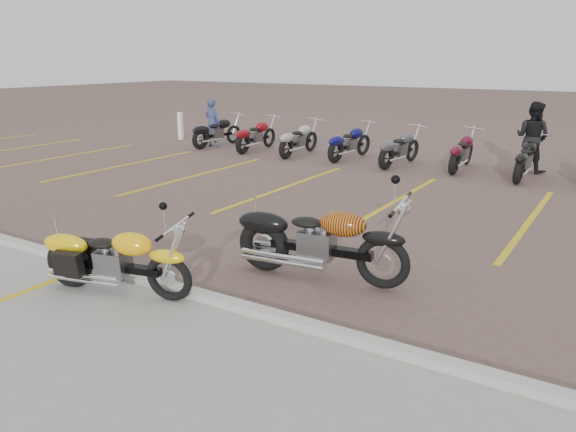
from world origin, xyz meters
name	(u,v)px	position (x,y,z in m)	size (l,w,h in m)	color
ground	(296,257)	(0.00, 0.00, 0.00)	(100.00, 100.00, 0.00)	brown
concrete_apron	(33,405)	(0.00, -4.50, 0.01)	(60.00, 5.00, 0.01)	#9E9B93
curb	(213,299)	(0.00, -2.00, 0.06)	(60.00, 0.18, 0.12)	#ADAAA3
parking_stripes	(394,202)	(0.00, 4.00, 0.00)	(38.00, 5.50, 0.01)	gold
yellow_cruiser	(115,262)	(-1.27, -2.41, 0.44)	(2.11, 0.63, 0.88)	black
flame_cruiser	(317,244)	(0.68, -0.59, 0.51)	(2.48, 0.51, 1.02)	black
person_a	(212,123)	(-8.16, 7.99, 0.82)	(0.60, 0.39, 1.63)	navy
person_b	(532,137)	(1.84, 9.04, 0.93)	(0.90, 0.70, 1.86)	black
bollard	(180,126)	(-10.32, 8.74, 0.50)	(0.15, 0.15, 1.00)	white
bg_bike_row	(431,148)	(-0.63, 8.26, 0.55)	(15.56, 2.02, 1.10)	black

